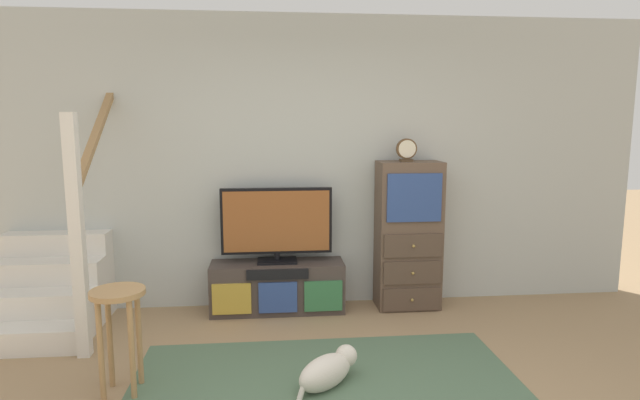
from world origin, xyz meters
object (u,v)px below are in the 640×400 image
Objects in this scene: side_cabinet at (408,235)px; dog at (328,370)px; television at (277,223)px; desk_clock at (407,150)px; bar_stool_near at (119,316)px; media_console at (277,287)px.

dog is at bearing -122.40° from side_cabinet.
television is 0.73× the size of side_cabinet.
desk_clock is (1.18, -0.03, 0.66)m from television.
bar_stool_near is 1.39m from dog.
bar_stool_near is at bearing 177.59° from dog.
television is (0.00, 0.02, 0.59)m from media_console.
desk_clock is 0.30× the size of bar_stool_near.
desk_clock reaches higher than television.
bar_stool_near reaches higher than dog.
media_console is at bearing 179.77° from desk_clock.
bar_stool_near is (-1.02, -1.40, -0.31)m from television.
bar_stool_near reaches higher than media_console.
desk_clock is 0.45× the size of dog.
media_console is 0.59m from television.
dog is (0.31, -1.43, -0.11)m from media_console.
side_cabinet is at bearing 20.24° from desk_clock.
dog is at bearing -121.50° from desk_clock.
television is at bearing 53.83° from bar_stool_near.
side_cabinet reaches higher than bar_stool_near.
desk_clock is (-0.04, -0.01, 0.79)m from side_cabinet.
side_cabinet is at bearing 57.60° from dog.
television is at bearing 101.97° from dog.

